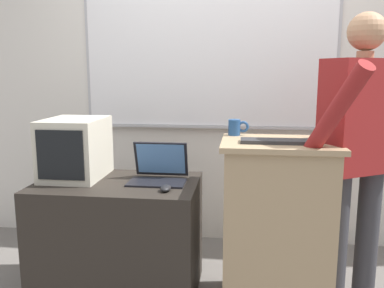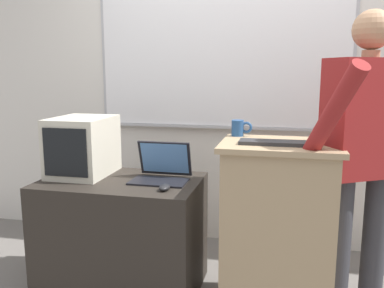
% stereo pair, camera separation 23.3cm
% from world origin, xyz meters
% --- Properties ---
extents(back_wall, '(6.40, 0.17, 2.94)m').
position_xyz_m(back_wall, '(-0.00, 1.34, 1.47)').
color(back_wall, silver).
rests_on(back_wall, ground_plane).
extents(lectern_podium, '(0.65, 0.51, 1.00)m').
position_xyz_m(lectern_podium, '(0.36, 0.34, 0.50)').
color(lectern_podium, tan).
rests_on(lectern_podium, ground_plane).
extents(side_desk, '(0.99, 0.63, 0.72)m').
position_xyz_m(side_desk, '(-0.61, 0.38, 0.36)').
color(side_desk, '#28231E').
rests_on(side_desk, ground_plane).
extents(person_presenter, '(0.61, 0.72, 1.70)m').
position_xyz_m(person_presenter, '(0.80, 0.36, 0.99)').
color(person_presenter, '#333338').
rests_on(person_presenter, ground_plane).
extents(laptop, '(0.34, 0.28, 0.24)m').
position_xyz_m(laptop, '(-0.36, 0.45, 0.80)').
color(laptop, black).
rests_on(laptop, side_desk).
extents(wireless_keyboard, '(0.42, 0.13, 0.02)m').
position_xyz_m(wireless_keyboard, '(0.35, 0.28, 1.01)').
color(wireless_keyboard, '#2D2D30').
rests_on(wireless_keyboard, lectern_podium).
extents(computer_mouse_by_laptop, '(0.06, 0.10, 0.03)m').
position_xyz_m(computer_mouse_by_laptop, '(-0.28, 0.22, 0.74)').
color(computer_mouse_by_laptop, black).
rests_on(computer_mouse_by_laptop, side_desk).
extents(crt_monitor, '(0.35, 0.45, 0.38)m').
position_xyz_m(crt_monitor, '(-0.90, 0.45, 0.91)').
color(crt_monitor, beige).
rests_on(crt_monitor, side_desk).
extents(coffee_mug, '(0.13, 0.07, 0.10)m').
position_xyz_m(coffee_mug, '(0.11, 0.53, 1.05)').
color(coffee_mug, '#234C84').
rests_on(coffee_mug, lectern_podium).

